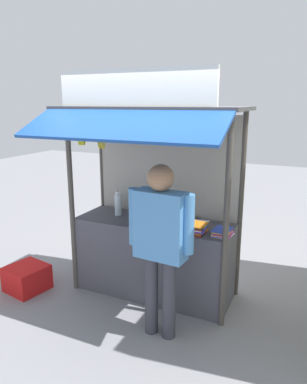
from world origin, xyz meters
TOP-DOWN VIEW (x-y plane):
  - ground_plane at (0.00, 0.00)m, footprint 20.00×20.00m
  - stall_counter at (0.00, 0.00)m, footprint 1.82×0.62m
  - stall_structure at (0.00, 0.05)m, footprint 2.02×1.41m
  - water_bottle_mid_right at (0.23, 0.08)m, footprint 0.07×0.07m
  - water_bottle_far_left at (-0.58, 0.18)m, footprint 0.06×0.06m
  - water_bottle_front_right at (0.13, 0.08)m, footprint 0.07×0.07m
  - water_bottle_front_left at (-0.49, 0.04)m, footprint 0.08×0.08m
  - magazine_stack_far_right at (0.83, -0.11)m, footprint 0.20×0.24m
  - magazine_stack_rear_center at (0.56, -0.14)m, footprint 0.22×0.25m
  - banana_bunch_inner_left at (-0.40, -0.41)m, footprint 0.11×0.11m
  - banana_bunch_rightmost at (-0.65, -0.41)m, footprint 0.11×0.10m
  - vendor_person at (0.40, -0.71)m, footprint 0.65×0.24m
  - plastic_crate at (-1.42, -0.59)m, footprint 0.51×0.51m

SIDE VIEW (x-z plane):
  - ground_plane at x=0.00m, z-range 0.00..0.00m
  - plastic_crate at x=-1.42m, z-range 0.00..0.30m
  - stall_counter at x=0.00m, z-range 0.00..0.90m
  - magazine_stack_far_right at x=0.83m, z-range 0.90..0.97m
  - magazine_stack_rear_center at x=0.56m, z-range 0.90..0.99m
  - water_bottle_far_left at x=-0.58m, z-range 0.89..1.11m
  - water_bottle_mid_right at x=0.23m, z-range 0.89..1.13m
  - water_bottle_front_right at x=0.13m, z-range 0.89..1.14m
  - vendor_person at x=0.40m, z-range 0.17..1.87m
  - water_bottle_front_left at x=-0.49m, z-range 0.89..1.18m
  - stall_structure at x=0.00m, z-range 0.25..2.78m
  - banana_bunch_inner_left at x=-0.40m, z-range 1.69..1.99m
  - banana_bunch_rightmost at x=-0.65m, z-range 1.72..1.99m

